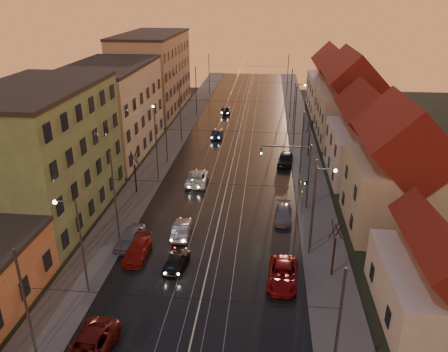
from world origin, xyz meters
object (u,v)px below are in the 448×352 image
(driving_car_0, at_px, (176,261))
(parked_right_2, at_px, (285,159))
(street_lamp_0, at_px, (77,237))
(street_lamp_1, at_px, (318,200))
(street_lamp_2, at_px, (163,128))
(traffic_light_mast, at_px, (299,168))
(parked_left_3, at_px, (130,238))
(street_lamp_3, at_px, (296,102))
(driving_car_2, at_px, (197,178))
(driving_car_1, at_px, (182,229))
(parked_left_2, at_px, (137,250))
(parked_right_1, at_px, (283,214))
(driving_car_4, at_px, (226,110))
(parked_right_0, at_px, (283,274))
(driving_car_3, at_px, (217,134))
(parked_left_1, at_px, (88,349))

(driving_car_0, distance_m, parked_right_2, 26.65)
(street_lamp_0, relative_size, street_lamp_1, 1.00)
(street_lamp_2, height_order, traffic_light_mast, street_lamp_2)
(street_lamp_0, height_order, parked_left_3, street_lamp_0)
(driving_car_0, bearing_deg, street_lamp_3, -98.43)
(driving_car_2, relative_size, parked_left_3, 1.19)
(driving_car_2, bearing_deg, parked_left_3, 72.99)
(street_lamp_0, xyz_separation_m, driving_car_1, (5.90, 9.07, -4.19))
(driving_car_2, distance_m, parked_left_3, 14.88)
(street_lamp_1, relative_size, street_lamp_3, 1.00)
(parked_left_2, height_order, parked_left_3, parked_left_3)
(street_lamp_1, height_order, parked_right_1, street_lamp_1)
(street_lamp_0, height_order, street_lamp_3, same)
(driving_car_1, bearing_deg, street_lamp_2, -75.67)
(driving_car_2, bearing_deg, parked_left_2, 78.80)
(traffic_light_mast, xyz_separation_m, driving_car_4, (-11.39, 38.21, -3.91))
(driving_car_2, height_order, parked_right_1, driving_car_2)
(parked_left_3, bearing_deg, parked_right_0, -10.71)
(parked_left_2, bearing_deg, driving_car_2, 80.53)
(street_lamp_2, height_order, driving_car_4, street_lamp_2)
(driving_car_1, bearing_deg, street_lamp_0, 53.98)
(street_lamp_2, height_order, driving_car_2, street_lamp_2)
(parked_right_0, bearing_deg, street_lamp_0, -165.98)
(street_lamp_3, height_order, parked_right_1, street_lamp_3)
(driving_car_3, xyz_separation_m, parked_right_2, (10.48, -10.80, 0.12))
(street_lamp_3, distance_m, parked_left_3, 40.80)
(parked_left_1, height_order, parked_left_2, parked_left_1)
(driving_car_3, relative_size, parked_left_3, 1.03)
(parked_left_3, bearing_deg, driving_car_0, -25.96)
(driving_car_4, height_order, parked_right_1, driving_car_4)
(traffic_light_mast, xyz_separation_m, parked_left_2, (-14.38, -10.84, -3.96))
(traffic_light_mast, xyz_separation_m, parked_right_0, (-1.79, -13.20, -3.90))
(driving_car_1, relative_size, parked_left_2, 0.96)
(driving_car_1, xyz_separation_m, parked_right_1, (9.72, 4.22, -0.08))
(driving_car_0, bearing_deg, traffic_light_mast, -123.44)
(parked_left_2, bearing_deg, driving_car_3, 85.11)
(street_lamp_0, relative_size, parked_left_3, 1.81)
(street_lamp_0, height_order, parked_left_2, street_lamp_0)
(parked_left_2, xyz_separation_m, parked_right_0, (12.59, -2.36, 0.06))
(street_lamp_0, height_order, driving_car_0, street_lamp_0)
(driving_car_2, distance_m, parked_left_1, 27.86)
(traffic_light_mast, bearing_deg, parked_right_2, 93.90)
(parked_left_2, bearing_deg, street_lamp_1, 10.55)
(driving_car_1, distance_m, parked_right_2, 22.17)
(parked_left_2, bearing_deg, parked_left_3, 123.47)
(driving_car_3, bearing_deg, driving_car_2, 86.86)
(street_lamp_2, xyz_separation_m, street_lamp_3, (18.21, 16.00, 0.00))
(driving_car_1, distance_m, driving_car_4, 45.13)
(street_lamp_3, distance_m, parked_right_2, 15.98)
(traffic_light_mast, bearing_deg, parked_left_2, -143.00)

